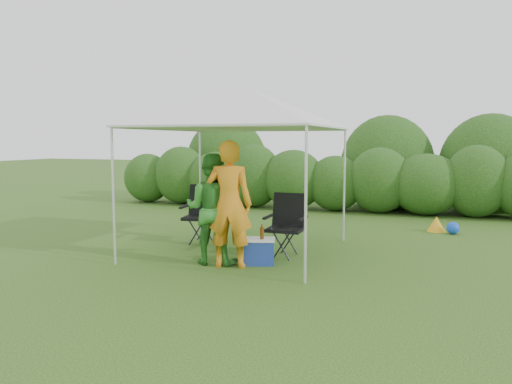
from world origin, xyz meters
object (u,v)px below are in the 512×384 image
(chair_right, at_px, (287,221))
(chair_left, at_px, (202,210))
(man, at_px, (229,204))
(canopy, at_px, (241,107))
(woman, at_px, (211,209))
(cooler, at_px, (259,251))

(chair_right, distance_m, chair_left, 1.90)
(chair_right, distance_m, man, 1.24)
(canopy, height_order, man, canopy)
(canopy, distance_m, chair_right, 2.05)
(chair_right, bearing_deg, woman, -137.19)
(chair_left, distance_m, man, 2.01)
(chair_right, distance_m, woman, 1.34)
(man, bearing_deg, chair_left, -65.43)
(canopy, distance_m, cooler, 2.44)
(chair_right, xyz_separation_m, man, (-0.61, -1.02, 0.37))
(chair_left, xyz_separation_m, woman, (0.86, -1.45, 0.25))
(canopy, relative_size, chair_right, 3.01)
(chair_left, height_order, cooler, chair_left)
(man, bearing_deg, cooler, -152.32)
(man, xyz_separation_m, cooler, (0.37, 0.32, -0.75))
(woman, height_order, cooler, woman)
(chair_right, relative_size, chair_left, 0.96)
(chair_left, xyz_separation_m, cooler, (1.57, -1.26, -0.40))
(man, relative_size, cooler, 3.42)
(chair_right, relative_size, man, 0.54)
(canopy, xyz_separation_m, man, (0.21, -1.04, -1.51))
(chair_left, bearing_deg, chair_right, -24.88)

